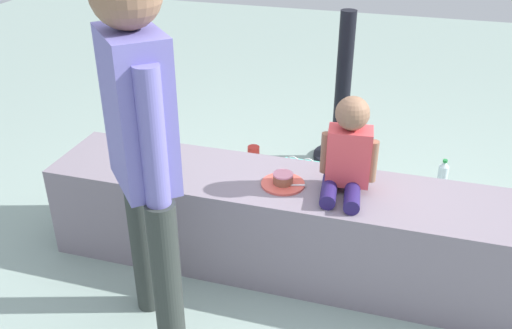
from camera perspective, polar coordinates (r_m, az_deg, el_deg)
The scene contains 10 objects.
ground_plane at distance 3.10m, azimuth 6.40°, elevation -10.62°, with size 12.00×12.00×0.00m, color #8FA69D.
concrete_ledge at distance 2.95m, azimuth 6.66°, elevation -6.69°, with size 2.89×0.52×0.52m, color gray.
child_seated at distance 2.70m, azimuth 9.36°, elevation 1.30°, with size 0.28×0.32×0.48m.
adult_standing at distance 2.22m, azimuth -11.64°, elevation 2.91°, with size 0.38×0.40×1.68m.
cake_plate at distance 2.80m, azimuth 2.77°, elevation -1.71°, with size 0.22×0.22×0.07m.
gift_bag at distance 3.49m, azimuth 4.42°, elevation -2.31°, with size 0.22×0.12×0.38m.
railing_post at distance 4.05m, azimuth 8.69°, elevation 5.76°, with size 0.36×0.36×1.09m.
water_bottle_near_gift at distance 3.94m, azimuth 18.45°, elevation -1.08°, with size 0.07×0.07×0.22m.
party_cup_red at distance 4.14m, azimuth -0.25°, elevation 1.16°, with size 0.09×0.09×0.11m, color red.
handbag_black_leather at distance 3.77m, azimuth -5.99°, elevation -1.03°, with size 0.31×0.13×0.31m.
Camera 1 is at (0.36, -2.39, 1.94)m, focal length 39.33 mm.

